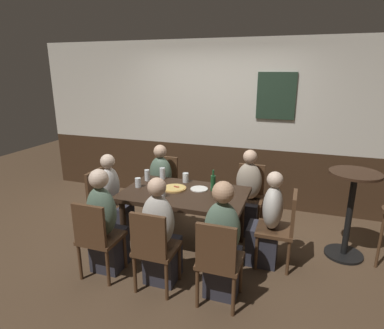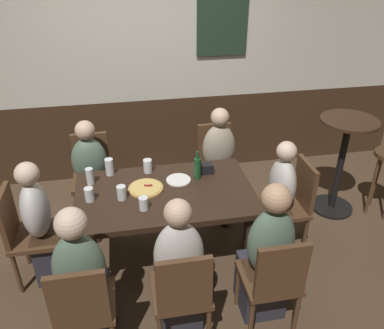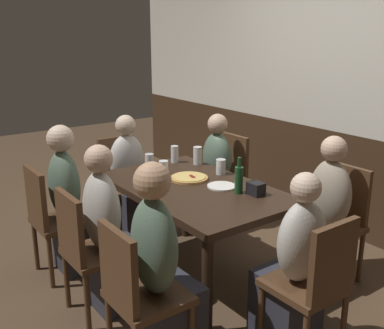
% 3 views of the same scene
% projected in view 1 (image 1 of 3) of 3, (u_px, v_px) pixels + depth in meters
% --- Properties ---
extents(ground_plane, '(12.00, 12.00, 0.00)m').
position_uv_depth(ground_plane, '(185.00, 247.00, 4.07)').
color(ground_plane, '#4C3826').
extents(wall_back, '(6.40, 0.13, 2.60)m').
position_uv_depth(wall_back, '(220.00, 124.00, 5.19)').
color(wall_back, '#3D2819').
rests_on(wall_back, ground_plane).
extents(dining_table, '(1.47, 0.90, 0.74)m').
position_uv_depth(dining_table, '(184.00, 199.00, 3.88)').
color(dining_table, black).
rests_on(dining_table, ground_plane).
extents(chair_head_east, '(0.40, 0.40, 0.88)m').
position_uv_depth(chair_head_east, '(282.00, 225.00, 3.57)').
color(chair_head_east, '#513521').
rests_on(chair_head_east, ground_plane).
extents(chair_right_near, '(0.40, 0.40, 0.88)m').
position_uv_depth(chair_right_near, '(218.00, 259.00, 2.94)').
color(chair_right_near, '#513521').
rests_on(chair_right_near, ground_plane).
extents(chair_head_west, '(0.40, 0.40, 0.88)m').
position_uv_depth(chair_head_west, '(103.00, 199.00, 4.29)').
color(chair_head_west, '#513521').
rests_on(chair_head_west, ground_plane).
extents(chair_left_near, '(0.40, 0.40, 0.88)m').
position_uv_depth(chair_left_near, '(97.00, 236.00, 3.35)').
color(chair_left_near, '#513521').
rests_on(chair_left_near, ground_plane).
extents(chair_right_far, '(0.40, 0.40, 0.88)m').
position_uv_depth(chair_right_far, '(249.00, 193.00, 4.51)').
color(chair_right_far, '#513521').
rests_on(chair_right_far, ground_plane).
extents(chair_left_far, '(0.40, 0.40, 0.88)m').
position_uv_depth(chair_left_far, '(164.00, 183.00, 4.91)').
color(chair_left_far, '#513521').
rests_on(chair_left_far, ground_plane).
extents(chair_mid_near, '(0.40, 0.40, 0.88)m').
position_uv_depth(chair_mid_near, '(154.00, 246.00, 3.14)').
color(chair_mid_near, '#513521').
rests_on(chair_mid_near, ground_plane).
extents(person_head_east, '(0.37, 0.34, 1.11)m').
position_uv_depth(person_head_east, '(267.00, 226.00, 3.63)').
color(person_head_east, '#2D2D38').
rests_on(person_head_east, ground_plane).
extents(person_right_near, '(0.34, 0.37, 1.20)m').
position_uv_depth(person_right_near, '(223.00, 248.00, 3.08)').
color(person_right_near, '#2D2D38').
rests_on(person_right_near, ground_plane).
extents(person_head_west, '(0.37, 0.34, 1.12)m').
position_uv_depth(person_head_west, '(114.00, 203.00, 4.24)').
color(person_head_west, '#2D2D38').
rests_on(person_head_west, ground_plane).
extents(person_left_near, '(0.34, 0.37, 1.18)m').
position_uv_depth(person_left_near, '(106.00, 228.00, 3.49)').
color(person_left_near, '#2D2D38').
rests_on(person_left_near, ground_plane).
extents(person_right_far, '(0.34, 0.37, 1.14)m').
position_uv_depth(person_right_far, '(247.00, 198.00, 4.37)').
color(person_right_far, '#2D2D38').
rests_on(person_right_far, ground_plane).
extents(person_left_far, '(0.34, 0.37, 1.11)m').
position_uv_depth(person_left_far, '(160.00, 188.00, 4.77)').
color(person_left_far, '#2D2D38').
rests_on(person_left_far, ground_plane).
extents(person_mid_near, '(0.34, 0.37, 1.16)m').
position_uv_depth(person_mid_near, '(161.00, 239.00, 3.29)').
color(person_mid_near, '#2D2D38').
rests_on(person_mid_near, ground_plane).
extents(pizza, '(0.29, 0.29, 0.03)m').
position_uv_depth(pizza, '(174.00, 188.00, 3.96)').
color(pizza, tan).
rests_on(pizza, dining_table).
extents(pint_glass_stout, '(0.08, 0.08, 0.12)m').
position_uv_depth(pint_glass_stout, '(186.00, 178.00, 4.19)').
color(pint_glass_stout, silver).
rests_on(pint_glass_stout, dining_table).
extents(tumbler_water, '(0.07, 0.07, 0.15)m').
position_uv_depth(tumbler_water, '(162.00, 174.00, 4.31)').
color(tumbler_water, silver).
rests_on(tumbler_water, dining_table).
extents(beer_glass_half, '(0.07, 0.07, 0.12)m').
position_uv_depth(beer_glass_half, '(138.00, 183.00, 4.02)').
color(beer_glass_half, silver).
rests_on(beer_glass_half, dining_table).
extents(beer_glass_tall, '(0.06, 0.06, 0.15)m').
position_uv_depth(beer_glass_tall, '(147.00, 176.00, 4.25)').
color(beer_glass_tall, silver).
rests_on(beer_glass_tall, dining_table).
extents(pint_glass_amber, '(0.07, 0.07, 0.12)m').
position_uv_depth(pint_glass_amber, '(156.00, 186.00, 3.92)').
color(pint_glass_amber, silver).
rests_on(pint_glass_amber, dining_table).
extents(tumbler_short, '(0.07, 0.07, 0.11)m').
position_uv_depth(tumbler_short, '(162.00, 193.00, 3.71)').
color(tumbler_short, silver).
rests_on(tumbler_short, dining_table).
extents(beer_bottle_green, '(0.06, 0.06, 0.26)m').
position_uv_depth(beer_bottle_green, '(213.00, 183.00, 3.88)').
color(beer_bottle_green, '#194723').
rests_on(beer_bottle_green, dining_table).
extents(plate_white_large, '(0.21, 0.21, 0.01)m').
position_uv_depth(plate_white_large, '(199.00, 189.00, 3.95)').
color(plate_white_large, white).
rests_on(plate_white_large, dining_table).
extents(condiment_caddy, '(0.11, 0.09, 0.09)m').
position_uv_depth(condiment_caddy, '(222.00, 186.00, 3.93)').
color(condiment_caddy, black).
rests_on(condiment_caddy, dining_table).
extents(side_bar_table, '(0.56, 0.56, 1.05)m').
position_uv_depth(side_bar_table, '(350.00, 208.00, 3.72)').
color(side_bar_table, black).
rests_on(side_bar_table, ground_plane).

